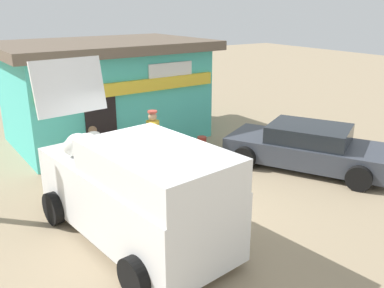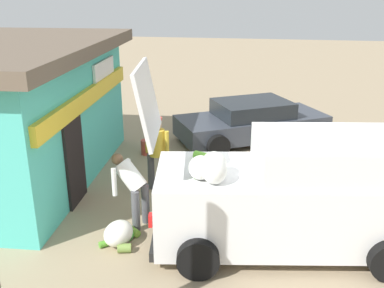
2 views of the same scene
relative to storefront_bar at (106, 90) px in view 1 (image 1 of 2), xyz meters
The scene contains 8 objects.
ground_plane 5.88m from the storefront_bar, 97.98° to the right, with size 60.00×60.00×0.00m, color #9E896B.
storefront_bar is the anchor object (origin of this frame).
delivery_van 6.55m from the storefront_bar, 107.14° to the right, with size 2.59×4.75×3.15m.
parked_sedan 6.54m from the storefront_bar, 56.50° to the right, with size 3.59×4.58×1.17m.
vendor_standing 3.52m from the storefront_bar, 91.99° to the right, with size 0.42×0.55×1.67m.
customer_bending 3.81m from the storefront_bar, 116.39° to the right, with size 0.62×0.72×1.39m.
unloaded_banana_pile 4.27m from the storefront_bar, 125.41° to the right, with size 0.82×0.64×0.41m.
paint_bucket 3.58m from the storefront_bar, 53.57° to the right, with size 0.28×0.28×0.40m, color #BF3F33.
Camera 1 is at (-3.93, -6.90, 4.20)m, focal length 38.40 mm.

